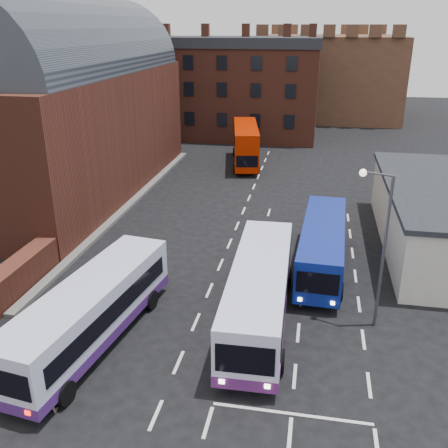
% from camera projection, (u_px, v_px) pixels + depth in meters
% --- Properties ---
extents(ground, '(180.00, 180.00, 0.00)m').
position_uv_depth(ground, '(183.00, 351.00, 22.31)').
color(ground, black).
extents(railway_station, '(12.00, 28.00, 16.00)m').
position_uv_depth(railway_station, '(64.00, 102.00, 41.25)').
color(railway_station, '#602B1E').
rests_on(railway_station, ground).
extents(forecourt_wall, '(1.20, 10.00, 1.80)m').
position_uv_depth(forecourt_wall, '(0.00, 291.00, 25.53)').
color(forecourt_wall, '#602B1E').
rests_on(forecourt_wall, ground).
extents(brick_terrace, '(22.00, 10.00, 11.00)m').
position_uv_depth(brick_terrace, '(229.00, 93.00, 63.25)').
color(brick_terrace, brown).
rests_on(brick_terrace, ground).
extents(castle_keep, '(22.00, 22.00, 12.00)m').
position_uv_depth(castle_keep, '(325.00, 76.00, 79.28)').
color(castle_keep, brown).
rests_on(castle_keep, ground).
extents(bus_white_outbound, '(4.00, 11.16, 2.98)m').
position_uv_depth(bus_white_outbound, '(91.00, 309.00, 22.35)').
color(bus_white_outbound, silver).
rests_on(bus_white_outbound, ground).
extents(bus_white_inbound, '(3.05, 11.38, 3.09)m').
position_uv_depth(bus_white_inbound, '(259.00, 289.00, 23.85)').
color(bus_white_inbound, white).
rests_on(bus_white_inbound, ground).
extents(bus_blue, '(3.00, 10.52, 2.84)m').
position_uv_depth(bus_blue, '(323.00, 243.00, 29.19)').
color(bus_blue, navy).
rests_on(bus_blue, ground).
extents(bus_red_double, '(4.00, 10.39, 4.06)m').
position_uv_depth(bus_red_double, '(246.00, 144.00, 51.20)').
color(bus_red_double, '#B71D00').
rests_on(bus_red_double, ground).
extents(street_lamp, '(1.49, 0.69, 7.66)m').
position_uv_depth(street_lamp, '(380.00, 237.00, 22.66)').
color(street_lamp, '#4A4D50').
rests_on(street_lamp, ground).
extents(pedestrian_beige, '(1.10, 1.05, 1.79)m').
position_uv_depth(pedestrian_beige, '(43.00, 393.00, 18.47)').
color(pedestrian_beige, '#B0A68B').
rests_on(pedestrian_beige, ground).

